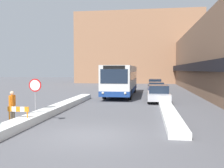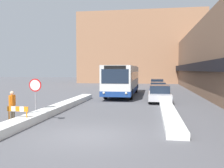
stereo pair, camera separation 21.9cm
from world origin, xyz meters
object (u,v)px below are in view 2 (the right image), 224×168
(construction_barricade, at_px, (18,112))
(city_bus, at_px, (123,80))
(parked_car_middle, at_px, (158,88))
(pedestrian, at_px, (12,103))
(parked_car_back, at_px, (157,84))
(parked_car_front, at_px, (160,93))
(stop_sign, at_px, (35,89))

(construction_barricade, bearing_deg, city_bus, 77.45)
(parked_car_middle, xyz_separation_m, pedestrian, (-8.07, -15.98, 0.27))
(city_bus, height_order, parked_car_middle, city_bus)
(parked_car_middle, relative_size, parked_car_back, 1.01)
(parked_car_front, distance_m, construction_barricade, 12.63)
(pedestrian, xyz_separation_m, construction_barricade, (0.96, -1.12, -0.29))
(stop_sign, height_order, pedestrian, stop_sign)
(parked_car_front, bearing_deg, pedestrian, -130.87)
(parked_car_back, bearing_deg, city_bus, -113.11)
(parked_car_front, bearing_deg, city_bus, 128.36)
(pedestrian, bearing_deg, construction_barricade, 33.29)
(parked_car_middle, xyz_separation_m, construction_barricade, (-7.11, -17.09, -0.02))
(parked_car_front, xyz_separation_m, construction_barricade, (-7.11, -10.44, -0.06))
(parked_car_back, relative_size, construction_barricade, 4.29)
(parked_car_back, distance_m, construction_barricade, 24.94)
(parked_car_front, relative_size, parked_car_back, 0.97)
(parked_car_middle, height_order, parked_car_back, parked_car_back)
(stop_sign, distance_m, construction_barricade, 2.67)
(parked_car_front, distance_m, parked_car_middle, 6.65)
(stop_sign, bearing_deg, parked_car_middle, 63.10)
(parked_car_middle, bearing_deg, city_bus, -152.62)
(parked_car_front, height_order, parked_car_back, parked_car_back)
(parked_car_front, xyz_separation_m, parked_car_middle, (0.00, 6.65, -0.03))
(parked_car_front, bearing_deg, construction_barricade, -124.25)
(city_bus, xyz_separation_m, pedestrian, (-4.33, -14.04, -0.74))
(stop_sign, distance_m, pedestrian, 1.65)
(city_bus, bearing_deg, parked_car_middle, 27.38)
(parked_car_back, xyz_separation_m, stop_sign, (-7.41, -21.42, 0.87))
(parked_car_middle, bearing_deg, construction_barricade, -112.58)
(parked_car_front, height_order, parked_car_middle, parked_car_front)
(city_bus, bearing_deg, stop_sign, -106.17)
(city_bus, relative_size, parked_car_back, 2.42)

